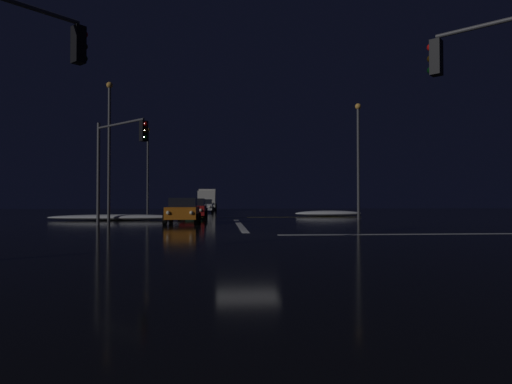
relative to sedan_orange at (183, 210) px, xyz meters
name	(u,v)px	position (x,y,z in m)	size (l,w,h in m)	color
ground	(248,236)	(3.40, -9.45, -0.85)	(120.00, 120.00, 0.10)	black
stop_line_north	(240,225)	(3.40, -1.72, -0.80)	(0.35, 13.20, 0.01)	white
centre_line_ns	(234,217)	(3.40, 9.88, -0.80)	(22.00, 0.15, 0.01)	yellow
crosswalk_bar_east	(434,234)	(11.24, -9.45, -0.80)	(13.20, 0.40, 0.01)	white
snow_bank_left_curb	(117,217)	(-5.13, 4.91, -0.59)	(9.63, 1.50, 0.41)	white
snow_bank_right_curb	(329,213)	(11.94, 11.59, -0.55)	(6.05, 1.50, 0.51)	white
sedan_orange	(183,210)	(0.00, 0.00, 0.00)	(2.02, 4.33, 1.57)	#C66014
sedan_red	(194,209)	(0.22, 6.56, 0.00)	(2.02, 4.33, 1.57)	maroon
sedan_green	(193,207)	(-0.23, 12.99, 0.00)	(2.02, 4.33, 1.57)	#14512D
sedan_white	(197,207)	(-0.14, 18.26, 0.00)	(2.02, 4.33, 1.57)	silver
sedan_silver	(205,206)	(0.39, 24.28, 0.00)	(2.02, 4.33, 1.57)	#B7B7BC
sedan_blue	(206,205)	(0.33, 30.07, 0.00)	(2.02, 4.33, 1.57)	navy
box_truck	(207,199)	(0.27, 37.56, 0.91)	(2.68, 8.28, 3.08)	beige
traffic_signal_nw	(117,152)	(-3.36, -2.69, 3.29)	(3.41, 3.41, 5.89)	#4C4C51
streetlamp_left_near	(109,141)	(-5.43, 3.88, 4.73)	(0.44, 0.44, 9.67)	#424247
streetlamp_right_near	(358,152)	(12.24, 3.88, 4.12)	(0.44, 0.44, 8.47)	#424247
streetlamp_left_far	(148,164)	(-5.43, 19.88, 4.45)	(0.44, 0.44, 9.13)	#424247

